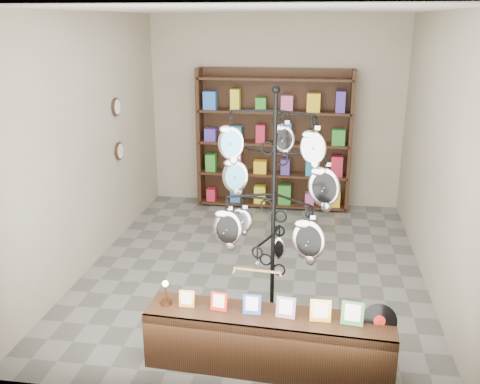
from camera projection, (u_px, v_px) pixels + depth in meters
The scene contains 6 objects.
ground at pixel (255, 266), 6.59m from camera, with size 5.00×5.00×0.00m, color slate.
room_envelope at pixel (256, 117), 6.03m from camera, with size 5.00×5.00×5.00m.
display_tree at pixel (274, 194), 4.92m from camera, with size 1.21×1.14×2.36m.
front_shelf at pixel (268, 341), 4.59m from camera, with size 2.13×0.54×0.75m.
back_shelving at pixel (274, 144), 8.44m from camera, with size 2.42×0.36×2.20m.
wall_clocks at pixel (118, 129), 7.17m from camera, with size 0.03×0.24×0.84m.
Camera 1 is at (0.72, -5.96, 2.89)m, focal length 40.00 mm.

